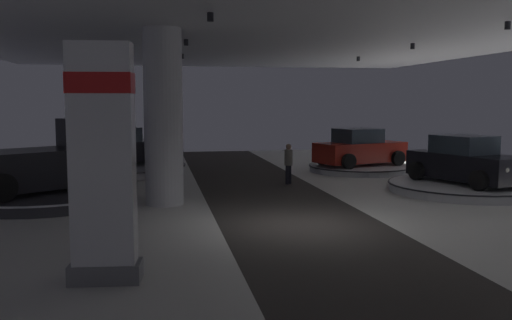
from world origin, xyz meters
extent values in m
cube|color=silver|center=(0.00, 0.00, -0.03)|extent=(24.00, 44.00, 0.05)
cube|color=#383330|center=(0.00, 0.00, 0.00)|extent=(4.40, 44.00, 0.01)
cube|color=silver|center=(0.00, 0.00, 5.55)|extent=(24.00, 44.00, 0.10)
cylinder|color=black|center=(-2.39, 0.02, 5.32)|extent=(0.16, 0.16, 0.22)
cylinder|color=black|center=(-2.67, 6.06, 5.32)|extent=(0.16, 0.16, 0.22)
cylinder|color=black|center=(-2.52, 12.14, 5.32)|extent=(0.16, 0.16, 0.22)
cylinder|color=black|center=(5.77, 0.08, 5.32)|extent=(0.16, 0.16, 0.22)
cylinder|color=black|center=(5.80, 5.86, 5.32)|extent=(0.16, 0.16, 0.22)
cylinder|color=black|center=(6.01, 12.12, 5.32)|extent=(0.16, 0.16, 0.22)
cylinder|color=silver|center=(-3.53, 3.68, 2.75)|extent=(1.20, 1.20, 5.50)
cube|color=slate|center=(-4.70, -3.80, 0.17)|extent=(1.32, 0.77, 0.35)
cube|color=white|center=(-4.70, -3.80, 2.31)|extent=(1.15, 0.67, 3.92)
cube|color=red|center=(-4.70, -3.80, 3.57)|extent=(1.17, 0.70, 0.36)
cylinder|color=#B7B7BC|center=(5.56, 10.45, 0.15)|extent=(4.67, 4.67, 0.30)
cylinder|color=black|center=(5.56, 10.45, 0.27)|extent=(4.76, 4.76, 0.05)
cube|color=maroon|center=(5.56, 10.45, 0.91)|extent=(4.55, 3.02, 0.90)
cube|color=#2D3842|center=(5.42, 10.40, 1.65)|extent=(2.29, 2.08, 0.70)
cylinder|color=black|center=(6.60, 11.84, 0.64)|extent=(0.71, 0.42, 0.68)
cylinder|color=black|center=(7.23, 9.94, 0.64)|extent=(0.71, 0.42, 0.68)
cylinder|color=black|center=(3.89, 10.95, 0.64)|extent=(0.71, 0.42, 0.68)
cylinder|color=black|center=(4.52, 9.05, 0.64)|extent=(0.71, 0.42, 0.68)
sphere|color=white|center=(7.36, 11.56, 1.02)|extent=(0.18, 0.18, 0.18)
sphere|color=white|center=(7.67, 10.62, 1.02)|extent=(0.18, 0.18, 0.18)
cylinder|color=#333338|center=(-7.32, 4.84, 0.18)|extent=(5.56, 5.57, 0.37)
cylinder|color=white|center=(-7.32, 4.84, 0.34)|extent=(5.68, 5.68, 0.05)
cube|color=black|center=(-7.32, 4.84, 1.12)|extent=(5.53, 4.80, 1.20)
cube|color=black|center=(-5.94, 5.84, 2.17)|extent=(2.49, 2.54, 1.00)
cube|color=#28333D|center=(-6.36, 5.54, 2.17)|extent=(1.09, 1.47, 0.75)
cylinder|color=black|center=(-6.50, 6.88, 0.79)|extent=(0.85, 0.72, 0.84)
cylinder|color=black|center=(-5.13, 4.97, 0.79)|extent=(0.85, 0.72, 0.84)
cylinder|color=black|center=(-8.14, 2.80, 0.79)|extent=(0.85, 0.72, 0.84)
cylinder|color=#B7B7BC|center=(-5.49, 11.91, 0.18)|extent=(5.97, 5.97, 0.36)
cylinder|color=black|center=(-5.49, 11.91, 0.33)|extent=(6.09, 6.09, 0.05)
cube|color=black|center=(-5.49, 11.91, 0.97)|extent=(4.47, 3.88, 0.90)
cube|color=#2D3842|center=(-5.61, 11.82, 1.72)|extent=(2.45, 2.37, 0.70)
cylinder|color=black|center=(-4.89, 13.55, 0.70)|extent=(0.68, 0.57, 0.68)
cylinder|color=black|center=(-3.74, 11.91, 0.70)|extent=(0.68, 0.57, 0.68)
cylinder|color=black|center=(-7.23, 11.91, 0.70)|extent=(0.68, 0.57, 0.68)
cylinder|color=black|center=(-6.09, 10.27, 0.70)|extent=(0.68, 0.57, 0.68)
sphere|color=white|center=(-4.08, 13.49, 1.08)|extent=(0.18, 0.18, 0.18)
sphere|color=white|center=(-3.52, 12.68, 1.08)|extent=(0.18, 0.18, 0.18)
cylinder|color=#333338|center=(-6.62, 17.98, 0.14)|extent=(5.94, 5.94, 0.28)
cylinder|color=white|center=(-6.62, 17.98, 0.25)|extent=(6.06, 6.06, 0.05)
cube|color=#2D5638|center=(-6.62, 17.98, 0.89)|extent=(4.13, 4.34, 0.90)
cube|color=#2D3842|center=(-6.52, 18.09, 1.64)|extent=(2.43, 2.46, 0.70)
cylinder|color=black|center=(-6.82, 16.25, 0.62)|extent=(0.62, 0.65, 0.68)
cylinder|color=black|center=(-8.31, 17.57, 0.62)|extent=(0.62, 0.65, 0.68)
cylinder|color=black|center=(-4.92, 18.38, 0.62)|extent=(0.62, 0.65, 0.68)
cylinder|color=black|center=(-6.42, 19.71, 0.62)|extent=(0.62, 0.65, 0.68)
sphere|color=white|center=(-7.61, 16.11, 1.01)|extent=(0.18, 0.18, 0.18)
sphere|color=white|center=(-8.35, 16.77, 1.01)|extent=(0.18, 0.18, 0.18)
cylinder|color=#B7B7BC|center=(7.17, 4.16, 0.16)|extent=(5.34, 5.34, 0.33)
cylinder|color=black|center=(7.17, 4.16, 0.30)|extent=(5.44, 5.44, 0.05)
cube|color=black|center=(7.17, 4.16, 0.94)|extent=(2.97, 4.55, 0.90)
cube|color=#2D3842|center=(7.12, 4.31, 1.69)|extent=(2.06, 2.28, 0.70)
cylinder|color=black|center=(6.64, 2.50, 0.67)|extent=(0.41, 0.71, 0.68)
cylinder|color=black|center=(7.69, 5.82, 0.67)|extent=(0.41, 0.71, 0.68)
cylinder|color=black|center=(5.79, 5.23, 0.67)|extent=(0.41, 0.71, 0.68)
sphere|color=white|center=(7.31, 2.05, 1.05)|extent=(0.18, 0.18, 0.18)
cylinder|color=black|center=(1.40, 7.21, 0.40)|extent=(0.14, 0.14, 0.80)
cylinder|color=black|center=(1.28, 7.09, 0.40)|extent=(0.14, 0.14, 0.80)
cylinder|color=#6B665B|center=(1.34, 7.15, 1.06)|extent=(0.32, 0.32, 0.62)
sphere|color=#99755B|center=(1.34, 7.15, 1.48)|extent=(0.22, 0.22, 0.22)
camera|label=1|loc=(-3.75, -13.87, 3.25)|focal=38.78mm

